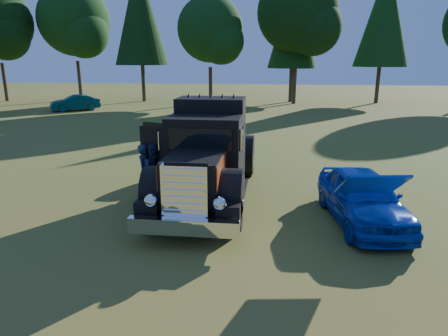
% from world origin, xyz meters
% --- Properties ---
extents(ground, '(120.00, 120.00, 0.00)m').
position_xyz_m(ground, '(0.00, 0.00, 0.00)').
color(ground, '#375F1C').
rests_on(ground, ground).
extents(treeline, '(72.10, 24.04, 13.84)m').
position_xyz_m(treeline, '(-2.27, 27.60, 7.70)').
color(treeline, '#2D2116').
rests_on(treeline, ground).
extents(diamond_t_truck, '(3.34, 7.16, 3.00)m').
position_xyz_m(diamond_t_truck, '(0.12, 2.10, 1.28)').
color(diamond_t_truck, black).
rests_on(diamond_t_truck, ground).
extents(hotrod_coupe, '(2.15, 4.33, 1.89)m').
position_xyz_m(hotrod_coupe, '(4.40, 0.90, 0.69)').
color(hotrod_coupe, '#061A91').
rests_on(hotrod_coupe, ground).
extents(spectator_near, '(0.46, 0.64, 1.65)m').
position_xyz_m(spectator_near, '(-1.81, 2.16, 0.83)').
color(spectator_near, '#1F2949').
rests_on(spectator_near, ground).
extents(spectator_far, '(1.05, 1.02, 1.70)m').
position_xyz_m(spectator_far, '(-1.48, 2.10, 0.85)').
color(spectator_far, '#1D2544').
rests_on(spectator_far, ground).
extents(distant_teal_car, '(3.93, 3.35, 1.28)m').
position_xyz_m(distant_teal_car, '(-14.26, 22.34, 0.64)').
color(distant_teal_car, '#083533').
rests_on(distant_teal_car, ground).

